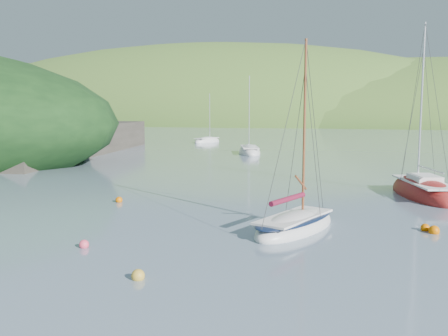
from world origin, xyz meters
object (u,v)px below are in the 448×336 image
(distant_sloop_a, at_px, (250,152))
(distant_sloop_c, at_px, (207,141))
(daysailer_white, at_px, (295,225))
(sloop_red, at_px, (423,193))

(distant_sloop_a, bearing_deg, distant_sloop_c, 105.07)
(daysailer_white, height_order, distant_sloop_a, distant_sloop_a)
(sloop_red, bearing_deg, distant_sloop_c, 108.18)
(distant_sloop_a, xyz_separation_m, distant_sloop_c, (-11.41, 16.27, -0.02))
(distant_sloop_c, bearing_deg, distant_sloop_a, -38.57)
(daysailer_white, bearing_deg, distant_sloop_a, 126.68)
(daysailer_white, height_order, distant_sloop_c, daysailer_white)
(sloop_red, distance_m, distant_sloop_a, 30.53)
(daysailer_white, xyz_separation_m, sloop_red, (6.19, 11.17, 0.01))
(sloop_red, relative_size, distant_sloop_a, 1.16)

